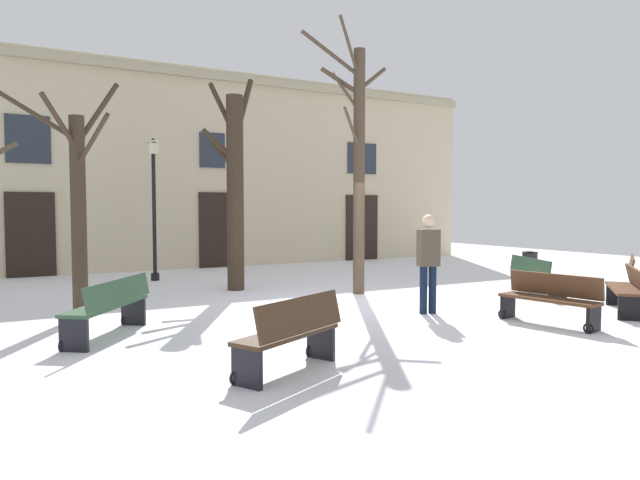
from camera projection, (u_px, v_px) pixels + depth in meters
name	position (u px, v px, depth m)	size (l,w,h in m)	color
ground_plane	(361.00, 305.00, 11.23)	(32.12, 32.12, 0.00)	white
building_facade	(218.00, 168.00, 18.60)	(20.07, 0.60, 6.46)	beige
tree_right_of_center	(77.00, 204.00, 9.74)	(2.18, 1.55, 4.21)	#382B1E
tree_left_of_center	(358.00, 162.00, 12.58)	(2.20, 0.82, 6.04)	#4C3D2D
tree_foreground	(235.00, 184.00, 13.23)	(1.51, 1.16, 5.14)	#382B1E
streetlamp	(154.00, 194.00, 14.96)	(0.30, 0.30, 3.81)	black
litter_bin	(530.00, 265.00, 15.40)	(0.43, 0.43, 0.75)	black
bench_far_corner	(110.00, 306.00, 8.37)	(1.50, 1.80, 0.88)	#2D4C33
bench_near_center_tree	(638.00, 276.00, 12.11)	(1.80, 1.40, 0.89)	#51331E
bench_near_lamp	(535.00, 275.00, 12.62)	(1.18, 1.91, 0.83)	#2D4C33
bench_back_to_back_left	(627.00, 288.00, 10.37)	(1.65, 1.50, 0.85)	#51331E
bench_back_to_back_right	(291.00, 334.00, 6.54)	(1.59, 1.12, 0.91)	#3D2819
bench_facing_shops	(550.00, 298.00, 9.33)	(0.74, 1.69, 0.84)	#51331E
person_crossing_plaza	(428.00, 258.00, 10.25)	(0.42, 0.31, 1.82)	black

